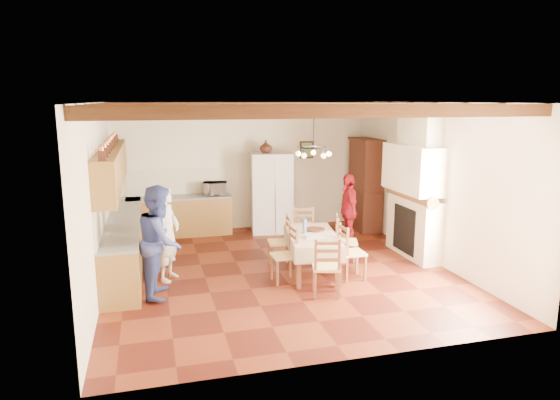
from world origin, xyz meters
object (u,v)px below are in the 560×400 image
at_px(chair_left_near, 284,255).
at_px(chair_left_far, 279,241).
at_px(refrigerator, 271,192).
at_px(chair_end_near, 326,266).
at_px(chair_end_far, 304,232).
at_px(person_woman_blue, 160,241).
at_px(person_man, 167,234).
at_px(chair_right_near, 352,252).
at_px(microwave, 215,188).
at_px(chair_right_far, 346,241).
at_px(dining_table, 312,239).
at_px(person_woman_red, 348,210).
at_px(hutch, 365,184).

distance_m(chair_left_near, chair_left_far, 0.82).
height_order(refrigerator, chair_end_near, refrigerator).
relative_size(chair_end_far, person_woman_blue, 0.54).
bearing_deg(person_man, person_woman_blue, -166.82).
distance_m(chair_right_near, chair_end_far, 1.49).
distance_m(chair_right_near, chair_end_near, 0.93).
relative_size(chair_left_far, chair_end_far, 1.00).
bearing_deg(microwave, chair_right_far, -45.73).
xyz_separation_m(dining_table, chair_left_far, (-0.47, 0.51, -0.15)).
xyz_separation_m(dining_table, person_woman_blue, (-2.62, -0.35, 0.25)).
bearing_deg(chair_left_far, chair_left_near, -3.63).
height_order(dining_table, person_woman_blue, person_woman_blue).
bearing_deg(person_woman_blue, chair_left_far, -59.28).
bearing_deg(person_man, dining_table, -72.79).
relative_size(dining_table, chair_left_near, 1.82).
bearing_deg(chair_end_far, person_woman_red, 36.09).
distance_m(refrigerator, chair_end_far, 2.05).
distance_m(chair_right_near, chair_right_far, 0.67).
distance_m(chair_left_far, person_woman_red, 1.98).
bearing_deg(person_woman_red, chair_end_near, -21.56).
height_order(chair_left_near, chair_right_near, same).
relative_size(chair_right_far, chair_end_far, 1.00).
distance_m(chair_left_near, chair_end_near, 0.89).
relative_size(refrigerator, person_man, 1.13).
bearing_deg(person_man, person_woman_red, -49.31).
bearing_deg(chair_left_far, person_woman_red, 123.38).
bearing_deg(refrigerator, person_man, -124.96).
xyz_separation_m(chair_right_near, person_woman_blue, (-3.20, 0.09, 0.40)).
xyz_separation_m(hutch, chair_left_near, (-2.81, -2.96, -0.60)).
distance_m(chair_end_near, person_woman_blue, 2.63).
xyz_separation_m(person_woman_red, microwave, (-2.55, 1.77, 0.27)).
bearing_deg(person_woman_red, person_man, -65.80).
distance_m(hutch, chair_left_near, 4.12).
xyz_separation_m(refrigerator, chair_end_far, (0.17, -1.99, -0.45)).
bearing_deg(chair_left_far, person_man, -78.73).
bearing_deg(refrigerator, dining_table, -81.99).
distance_m(dining_table, chair_end_near, 1.06).
bearing_deg(person_man, chair_right_far, -67.32).
height_order(refrigerator, person_woman_red, refrigerator).
relative_size(chair_right_far, person_woman_red, 0.62).
relative_size(hutch, microwave, 4.08).
height_order(person_woman_blue, microwave, person_woman_blue).
xyz_separation_m(refrigerator, microwave, (-1.28, 0.20, 0.12)).
bearing_deg(chair_end_far, chair_end_near, -82.61).
height_order(refrigerator, chair_end_far, refrigerator).
distance_m(refrigerator, person_woman_red, 2.03).
distance_m(hutch, chair_right_near, 3.54).
height_order(person_man, microwave, person_man).
bearing_deg(chair_left_near, refrigerator, 167.81).
relative_size(chair_end_far, microwave, 1.81).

